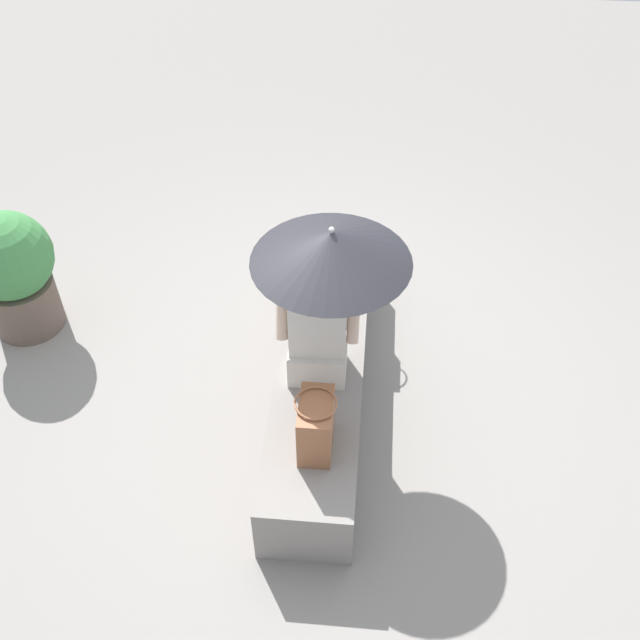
% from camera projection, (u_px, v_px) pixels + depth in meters
% --- Properties ---
extents(ground_plane, '(14.00, 14.00, 0.00)m').
position_uv_depth(ground_plane, '(322.00, 395.00, 4.89)').
color(ground_plane, gray).
extents(stone_bench, '(2.38, 0.53, 0.43)m').
position_uv_depth(stone_bench, '(322.00, 373.00, 4.74)').
color(stone_bench, gray).
rests_on(stone_bench, ground).
extents(person_seated, '(0.29, 0.47, 0.90)m').
position_uv_depth(person_seated, '(318.00, 326.00, 4.20)').
color(person_seated, beige).
rests_on(person_seated, stone_bench).
extents(parasol, '(0.87, 0.87, 1.06)m').
position_uv_depth(parasol, '(331.00, 247.00, 3.85)').
color(parasol, '#B7B7BC').
rests_on(parasol, stone_bench).
extents(handbag_black, '(0.27, 0.20, 0.27)m').
position_uv_depth(handbag_black, '(320.00, 287.00, 4.82)').
color(handbag_black, black).
rests_on(handbag_black, stone_bench).
extents(tote_bag_canvas, '(0.31, 0.23, 0.37)m').
position_uv_depth(tote_bag_canvas, '(316.00, 425.00, 3.95)').
color(tote_bag_canvas, brown).
rests_on(tote_bag_canvas, stone_bench).
extents(shoulder_bag_spare, '(0.28, 0.21, 0.36)m').
position_uv_depth(shoulder_bag_spare, '(343.00, 247.00, 5.04)').
color(shoulder_bag_spare, '#335184').
rests_on(shoulder_bag_spare, stone_bench).
extents(planter_near, '(0.61, 0.61, 0.94)m').
position_uv_depth(planter_near, '(12.00, 270.00, 5.02)').
color(planter_near, brown).
rests_on(planter_near, ground).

